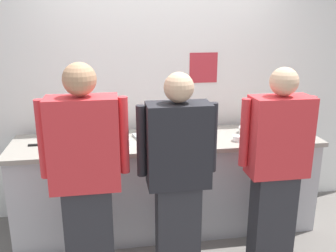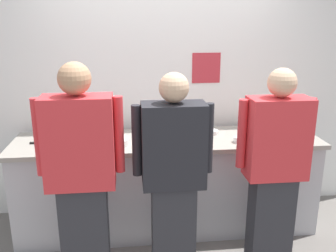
{
  "view_description": "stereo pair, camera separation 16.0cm",
  "coord_description": "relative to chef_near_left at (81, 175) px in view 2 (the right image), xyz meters",
  "views": [
    {
      "loc": [
        -0.51,
        -2.83,
        1.99
      ],
      "look_at": [
        0.0,
        0.33,
        1.05
      ],
      "focal_mm": 39.28,
      "sensor_mm": 36.0,
      "label": 1
    },
    {
      "loc": [
        -0.35,
        -2.85,
        1.99
      ],
      "look_at": [
        0.0,
        0.33,
        1.05
      ],
      "focal_mm": 39.28,
      "sensor_mm": 36.0,
      "label": 2
    }
  ],
  "objects": [
    {
      "name": "ground_plane",
      "position": [
        0.7,
        0.38,
        -0.91
      ],
      "size": [
        9.0,
        9.0,
        0.0
      ],
      "primitive_type": "plane",
      "color": "slate"
    },
    {
      "name": "wall_back",
      "position": [
        0.7,
        1.22,
        0.47
      ],
      "size": [
        4.44,
        0.11,
        2.77
      ],
      "color": "white",
      "rests_on": "ground"
    },
    {
      "name": "prep_counter",
      "position": [
        0.7,
        0.75,
        -0.45
      ],
      "size": [
        2.83,
        0.7,
        0.91
      ],
      "color": "#B2B2B7",
      "rests_on": "ground"
    },
    {
      "name": "chef_near_left",
      "position": [
        0.0,
        0.0,
        0.0
      ],
      "size": [
        0.62,
        0.24,
        1.72
      ],
      "color": "#2D2D33",
      "rests_on": "ground"
    },
    {
      "name": "chef_center",
      "position": [
        0.67,
        0.02,
        -0.05
      ],
      "size": [
        0.6,
        0.24,
        1.63
      ],
      "color": "#2D2D33",
      "rests_on": "ground"
    },
    {
      "name": "chef_far_right",
      "position": [
        1.47,
        0.07,
        -0.04
      ],
      "size": [
        0.6,
        0.24,
        1.64
      ],
      "color": "#2D2D33",
      "rests_on": "ground"
    },
    {
      "name": "plate_stack_front",
      "position": [
        0.23,
        0.63,
        0.03
      ],
      "size": [
        0.24,
        0.24,
        0.06
      ],
      "color": "white",
      "rests_on": "prep_counter"
    },
    {
      "name": "plate_stack_rear",
      "position": [
        1.53,
        0.78,
        0.03
      ],
      "size": [
        0.23,
        0.23,
        0.06
      ],
      "color": "white",
      "rests_on": "prep_counter"
    },
    {
      "name": "mixing_bowl_steel",
      "position": [
        -0.08,
        0.68,
        0.07
      ],
      "size": [
        0.36,
        0.36,
        0.12
      ],
      "primitive_type": "cylinder",
      "color": "#B7BABF",
      "rests_on": "prep_counter"
    },
    {
      "name": "sheet_tray",
      "position": [
        0.63,
        0.77,
        0.01
      ],
      "size": [
        0.49,
        0.43,
        0.02
      ],
      "primitive_type": "cube",
      "rotation": [
        0.0,
        0.0,
        0.25
      ],
      "color": "#B7BABF",
      "rests_on": "prep_counter"
    },
    {
      "name": "squeeze_bottle_primary",
      "position": [
        1.87,
        0.7,
        0.09
      ],
      "size": [
        0.06,
        0.06,
        0.19
      ],
      "color": "#E5E066",
      "rests_on": "prep_counter"
    },
    {
      "name": "ramekin_red_sauce",
      "position": [
        0.15,
        0.92,
        0.03
      ],
      "size": [
        0.1,
        0.1,
        0.04
      ],
      "color": "white",
      "rests_on": "prep_counter"
    },
    {
      "name": "ramekin_orange_sauce",
      "position": [
        1.32,
        0.58,
        0.03
      ],
      "size": [
        0.09,
        0.09,
        0.05
      ],
      "color": "white",
      "rests_on": "prep_counter"
    },
    {
      "name": "ramekin_green_sauce",
      "position": [
        1.15,
        0.84,
        0.03
      ],
      "size": [
        0.11,
        0.11,
        0.04
      ],
      "color": "white",
      "rests_on": "prep_counter"
    },
    {
      "name": "deli_cup",
      "position": [
        1.59,
        0.6,
        0.06
      ],
      "size": [
        0.09,
        0.09,
        0.11
      ],
      "primitive_type": "cylinder",
      "color": "white",
      "rests_on": "prep_counter"
    },
    {
      "name": "chefs_knife",
      "position": [
        -0.42,
        0.73,
        0.01
      ],
      "size": [
        0.27,
        0.03,
        0.02
      ],
      "color": "#B7BABF",
      "rests_on": "prep_counter"
    }
  ]
}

